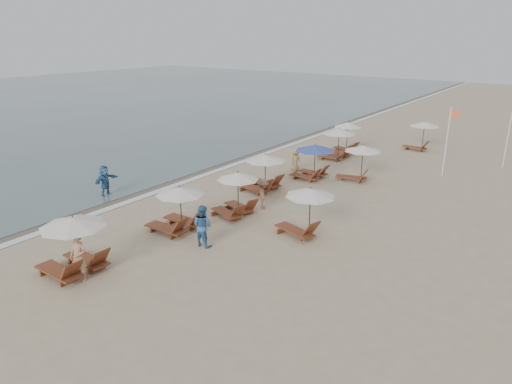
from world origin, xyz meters
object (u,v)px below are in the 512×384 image
Objects in this scene: beachgoer_near at (79,257)px; beachgoer_mid_b at (263,194)px; lounger_station_5 at (336,142)px; waterline_walker at (105,181)px; lounger_station_4 at (312,160)px; lounger_station_3 at (262,173)px; beachgoer_mid_a at (202,226)px; lounger_station_6 at (344,139)px; inland_station_0 at (303,207)px; flag_pole_near at (448,139)px; lounger_station_0 at (72,246)px; beachgoer_far_b at (295,160)px; inland_station_1 at (358,158)px; lounger_station_2 at (234,194)px; inland_station_2 at (421,132)px; lounger_station_1 at (177,210)px.

beachgoer_near reaches higher than beachgoer_mid_b.
lounger_station_5 is 16.14m from waterline_walker.
lounger_station_5 reaches higher than lounger_station_4.
beachgoer_mid_a is at bearing -73.55° from lounger_station_3.
beachgoer_mid_a is (2.16, -18.02, -0.24)m from lounger_station_6.
inland_station_0 is 13.39m from flag_pole_near.
lounger_station_3 is at bearing 89.58° from lounger_station_0.
waterline_walker is at bearing 120.01° from beachgoer_near.
beachgoer_far_b is at bearing -79.68° from beachgoer_mid_a.
lounger_station_0 reaches higher than lounger_station_5.
lounger_station_5 is 7.53m from flag_pole_near.
waterline_walker is at bearing -129.07° from lounger_station_4.
beachgoer_mid_a is (-1.51, -12.33, -0.51)m from inland_station_1.
lounger_station_3 reaches higher than beachgoer_mid_a.
lounger_station_5 is (0.35, 20.89, 0.09)m from lounger_station_0.
inland_station_0 is 1.04× the size of inland_station_1.
inland_station_1 is 5.82m from flag_pole_near.
lounger_station_2 is 1.35× the size of beachgoer_mid_a.
waterline_walker is at bearing -111.67° from lounger_station_6.
lounger_station_4 is at bearing -46.07° from waterline_walker.
lounger_station_5 is 0.59× the size of flag_pole_near.
waterline_walker is at bearing -138.13° from lounger_station_3.
lounger_station_3 is 1.45× the size of beachgoer_near.
beachgoer_far_b is at bearing -114.66° from inland_station_2.
inland_station_1 is at bearing -60.77° from beachgoer_mid_b.
inland_station_2 is (4.05, 6.13, 0.23)m from lounger_station_5.
lounger_station_6 is at bearing 90.45° from lounger_station_1.
lounger_station_3 is (-0.17, 6.92, 0.06)m from lounger_station_1.
lounger_station_0 is 1.52× the size of beachgoer_mid_a.
inland_station_2 reaches higher than lounger_station_3.
lounger_station_6 is at bearing 94.32° from lounger_station_2.
lounger_station_0 is at bearing 146.15° from beachgoer_near.
inland_station_2 is at bearing -54.10° from beachgoer_mid_b.
lounger_station_6 is at bearing 168.43° from flag_pole_near.
beachgoer_mid_a is at bearing -84.91° from lounger_station_4.
inland_station_0 is 9.38m from beachgoer_near.
lounger_station_1 is at bearing -88.60° from lounger_station_3.
waterline_walker reaches higher than beachgoer_far_b.
lounger_station_2 is 14.57m from flag_pole_near.
waterline_walker is (-11.62, -1.75, -0.48)m from inland_station_0.
flag_pole_near reaches higher than beachgoer_mid_b.
lounger_station_5 is at bearing 100.34° from lounger_station_4.
lounger_station_6 is 6.78m from inland_station_1.
lounger_station_6 is at bearing -85.47° from beachgoer_mid_a.
lounger_station_3 is 0.63× the size of flag_pole_near.
lounger_station_0 is 8.94m from waterline_walker.
lounger_station_6 reaches higher than beachgoer_near.
inland_station_2 is 1.48× the size of waterline_walker.
lounger_station_1 reaches higher than beachgoer_far_b.
lounger_station_2 reaches higher than lounger_station_3.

